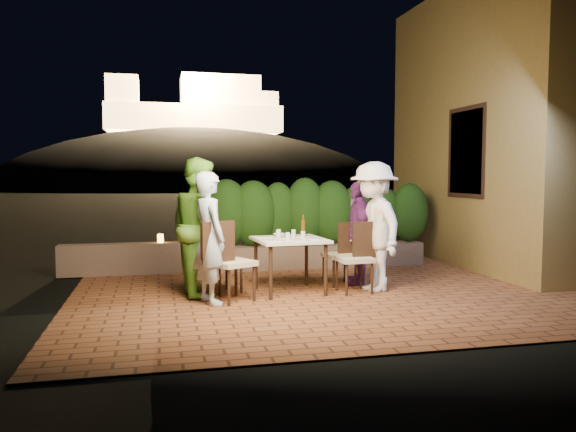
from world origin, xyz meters
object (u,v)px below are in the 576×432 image
object	(u,v)px
chair_right_front	(354,257)
parapet_lamp	(160,238)
dining_table	(290,265)
chair_left_back	(223,259)
bowl	(279,235)
diner_white	(373,227)
chair_left_front	(232,261)
diner_green	(201,226)
diner_purple	(358,233)
chair_right_back	(339,254)
beer_bottle	(303,226)
diner_blue	(210,238)

from	to	relation	value
chair_right_front	parapet_lamp	xyz separation A→B (m)	(-2.59, 2.20, 0.08)
dining_table	chair_left_back	size ratio (longest dim) A/B	0.99
dining_table	bowl	xyz separation A→B (m)	(-0.09, 0.28, 0.40)
parapet_lamp	diner_white	bearing A→B (deg)	-36.84
chair_left_front	chair_left_back	bearing A→B (deg)	68.72
diner_green	parapet_lamp	world-z (taller)	diner_green
chair_left_front	diner_purple	bearing A→B (deg)	-8.65
bowl	chair_right_back	size ratio (longest dim) A/B	0.18
dining_table	diner_white	distance (m)	1.28
bowl	chair_right_front	distance (m)	1.11
chair_left_front	bowl	bearing A→B (deg)	11.80
chair_left_back	diner_purple	distance (m)	2.06
parapet_lamp	chair_right_front	bearing A→B (deg)	-40.30
chair_left_front	parapet_lamp	xyz separation A→B (m)	(-0.89, 2.34, 0.05)
dining_table	diner_green	distance (m)	1.33
chair_right_front	beer_bottle	bearing A→B (deg)	-27.38
chair_right_back	diner_green	size ratio (longest dim) A/B	0.50
chair_left_front	dining_table	bearing A→B (deg)	-5.32
bowl	chair_left_back	bearing A→B (deg)	-171.38
chair_left_back	chair_right_back	bearing A→B (deg)	-21.82
dining_table	chair_right_back	bearing A→B (deg)	21.89
chair_left_back	chair_right_back	world-z (taller)	chair_left_back
diner_green	parapet_lamp	xyz separation A→B (m)	(-0.53, 1.83, -0.36)
diner_white	diner_purple	distance (m)	0.54
dining_table	chair_right_back	world-z (taller)	chair_right_back
diner_blue	diner_purple	size ratio (longest dim) A/B	1.09
chair_right_back	diner_green	distance (m)	2.09
dining_table	parapet_lamp	world-z (taller)	dining_table
parapet_lamp	chair_right_back	bearing A→B (deg)	-32.88
chair_right_back	diner_white	distance (m)	0.74
chair_left_front	diner_white	world-z (taller)	diner_white
chair_left_front	diner_blue	bearing A→B (deg)	162.82
beer_bottle	diner_blue	xyz separation A→B (m)	(-1.34, -0.51, -0.07)
chair_right_front	diner_purple	bearing A→B (deg)	-117.43
diner_blue	chair_right_front	bearing A→B (deg)	-103.10
chair_right_front	diner_white	xyz separation A→B (m)	(0.29, 0.04, 0.41)
dining_table	chair_left_front	world-z (taller)	chair_left_front
beer_bottle	chair_right_back	xyz separation A→B (m)	(0.62, 0.24, -0.44)
chair_left_back	diner_white	bearing A→B (deg)	-36.78
parapet_lamp	chair_left_back	bearing A→B (deg)	-65.76
chair_right_back	parapet_lamp	bearing A→B (deg)	-40.46
dining_table	chair_left_back	distance (m)	0.92
parapet_lamp	beer_bottle	bearing A→B (deg)	-44.29
diner_purple	parapet_lamp	distance (m)	3.30
chair_left_front	parapet_lamp	world-z (taller)	chair_left_front
diner_green	beer_bottle	bearing A→B (deg)	-97.96
chair_left_back	diner_blue	bearing A→B (deg)	-139.84
diner_blue	chair_right_back	bearing A→B (deg)	-88.03
chair_left_front	chair_right_back	xyz separation A→B (m)	(1.67, 0.69, -0.06)
dining_table	chair_right_front	xyz separation A→B (m)	(0.87, -0.21, 0.11)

